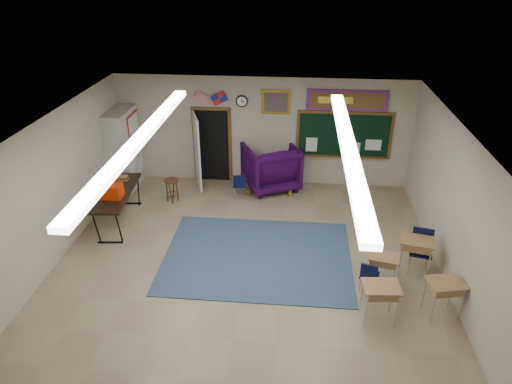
# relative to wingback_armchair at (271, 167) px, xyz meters

# --- Properties ---
(floor) EXTENTS (9.00, 9.00, 0.00)m
(floor) POSITION_rel_wingback_armchair_xyz_m (-0.27, -4.15, -0.62)
(floor) COLOR gray
(floor) RESTS_ON ground
(back_wall) EXTENTS (8.00, 0.04, 3.00)m
(back_wall) POSITION_rel_wingback_armchair_xyz_m (-0.27, 0.35, 0.88)
(back_wall) COLOR #BFB59B
(back_wall) RESTS_ON floor
(left_wall) EXTENTS (0.04, 9.00, 3.00)m
(left_wall) POSITION_rel_wingback_armchair_xyz_m (-4.27, -4.15, 0.88)
(left_wall) COLOR #BFB59B
(left_wall) RESTS_ON floor
(right_wall) EXTENTS (0.04, 9.00, 3.00)m
(right_wall) POSITION_rel_wingback_armchair_xyz_m (3.73, -4.15, 0.88)
(right_wall) COLOR #BFB59B
(right_wall) RESTS_ON floor
(ceiling) EXTENTS (8.00, 9.00, 0.04)m
(ceiling) POSITION_rel_wingback_armchair_xyz_m (-0.27, -4.15, 2.38)
(ceiling) COLOR silver
(ceiling) RESTS_ON back_wall
(area_rug) EXTENTS (4.00, 3.00, 0.02)m
(area_rug) POSITION_rel_wingback_armchair_xyz_m (-0.07, -3.35, -0.61)
(area_rug) COLOR #334962
(area_rug) RESTS_ON floor
(fluorescent_strips) EXTENTS (3.86, 6.00, 0.10)m
(fluorescent_strips) POSITION_rel_wingback_armchair_xyz_m (-0.27, -4.15, 2.32)
(fluorescent_strips) COLOR white
(fluorescent_strips) RESTS_ON ceiling
(doorway) EXTENTS (1.10, 0.89, 2.16)m
(doorway) POSITION_rel_wingback_armchair_xyz_m (-1.77, 0.20, 0.43)
(doorway) COLOR black
(doorway) RESTS_ON back_wall
(chalkboard) EXTENTS (2.55, 0.14, 1.30)m
(chalkboard) POSITION_rel_wingback_armchair_xyz_m (1.93, 0.31, 0.84)
(chalkboard) COLOR brown
(chalkboard) RESTS_ON back_wall
(bulletin_board) EXTENTS (2.10, 0.05, 0.55)m
(bulletin_board) POSITION_rel_wingback_armchair_xyz_m (1.93, 0.32, 1.83)
(bulletin_board) COLOR red
(bulletin_board) RESTS_ON back_wall
(framed_art_print) EXTENTS (0.75, 0.05, 0.65)m
(framed_art_print) POSITION_rel_wingback_armchair_xyz_m (0.08, 0.32, 1.73)
(framed_art_print) COLOR #A78B20
(framed_art_print) RESTS_ON back_wall
(wall_clock) EXTENTS (0.32, 0.05, 0.32)m
(wall_clock) POSITION_rel_wingback_armchair_xyz_m (-0.82, 0.32, 1.73)
(wall_clock) COLOR black
(wall_clock) RESTS_ON back_wall
(wall_flags) EXTENTS (1.16, 0.06, 0.70)m
(wall_flags) POSITION_rel_wingback_armchair_xyz_m (-1.67, 0.29, 1.86)
(wall_flags) COLOR red
(wall_flags) RESTS_ON back_wall
(storage_cabinet) EXTENTS (0.59, 1.25, 2.20)m
(storage_cabinet) POSITION_rel_wingback_armchair_xyz_m (-3.98, -0.30, 0.47)
(storage_cabinet) COLOR #AFAFAA
(storage_cabinet) RESTS_ON floor
(wingback_armchair) EXTENTS (1.79, 1.81, 1.25)m
(wingback_armchair) POSITION_rel_wingback_armchair_xyz_m (0.00, 0.00, 0.00)
(wingback_armchair) COLOR #260535
(wingback_armchair) RESTS_ON floor
(student_chair_reading) EXTENTS (0.40, 0.40, 0.72)m
(student_chair_reading) POSITION_rel_wingback_armchair_xyz_m (-0.79, -0.69, -0.27)
(student_chair_reading) COLOR black
(student_chair_reading) RESTS_ON floor
(student_chair_desk_a) EXTENTS (0.44, 0.44, 0.70)m
(student_chair_desk_a) POSITION_rel_wingback_armchair_xyz_m (2.16, -4.27, -0.27)
(student_chair_desk_a) COLOR black
(student_chair_desk_a) RESTS_ON floor
(student_chair_desk_b) EXTENTS (0.55, 0.55, 0.91)m
(student_chair_desk_b) POSITION_rel_wingback_armchair_xyz_m (3.26, -3.53, -0.17)
(student_chair_desk_b) COLOR black
(student_chair_desk_b) RESTS_ON floor
(student_desk_front_left) EXTENTS (0.66, 0.55, 0.69)m
(student_desk_front_left) POSITION_rel_wingback_armchair_xyz_m (2.44, -4.05, -0.24)
(student_desk_front_left) COLOR #9B7848
(student_desk_front_left) RESTS_ON floor
(student_desk_front_right) EXTENTS (0.74, 0.62, 0.78)m
(student_desk_front_right) POSITION_rel_wingback_armchair_xyz_m (3.15, -3.57, -0.19)
(student_desk_front_right) COLOR #9B7848
(student_desk_front_right) RESTS_ON floor
(student_desk_back_left) EXTENTS (0.67, 0.53, 0.76)m
(student_desk_back_left) POSITION_rel_wingback_armchair_xyz_m (2.23, -5.06, -0.20)
(student_desk_back_left) COLOR #9B7848
(student_desk_back_left) RESTS_ON floor
(student_desk_back_right) EXTENTS (0.70, 0.58, 0.74)m
(student_desk_back_right) POSITION_rel_wingback_armchair_xyz_m (3.38, -4.82, -0.21)
(student_desk_back_right) COLOR #9B7848
(student_desk_back_right) RESTS_ON floor
(folding_table) EXTENTS (0.86, 2.10, 1.17)m
(folding_table) POSITION_rel_wingback_armchair_xyz_m (-3.50, -2.25, -0.16)
(folding_table) COLOR black
(folding_table) RESTS_ON floor
(wooden_stool) EXTENTS (0.36, 0.36, 0.63)m
(wooden_stool) POSITION_rel_wingback_armchair_xyz_m (-2.52, -1.06, -0.30)
(wooden_stool) COLOR #543419
(wooden_stool) RESTS_ON floor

